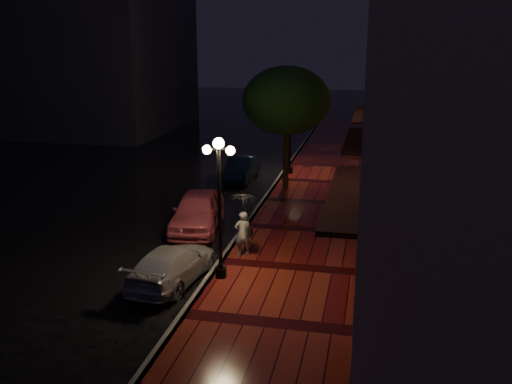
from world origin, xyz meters
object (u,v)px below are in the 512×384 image
Objects in this scene: streetlamp_far at (290,127)px; navy_car at (241,169)px; parking_meter at (245,211)px; street_tree at (287,103)px; silver_car at (173,264)px; pink_car at (197,211)px; woman_with_umbrella at (243,215)px; streetlamp_near at (219,200)px.

streetlamp_far is 1.17× the size of navy_car.
streetlamp_far is 3.22× the size of parking_meter.
street_tree is 4.69m from navy_car.
street_tree is at bearing 84.06° from parking_meter.
streetlamp_far is 9.93m from parking_meter.
streetlamp_far reaches higher than parking_meter.
silver_car is at bearing -107.17° from parking_meter.
pink_car is 2.04m from parking_meter.
streetlamp_far reaches higher than navy_car.
silver_car is 4.70m from parking_meter.
parking_meter is (2.10, -8.28, 0.35)m from navy_car.
street_tree is at bearing -29.99° from navy_car.
woman_with_umbrella is at bearing -88.80° from streetlamp_far.
pink_car is at bearing -73.94° from silver_car.
streetlamp_far reaches higher than woman_with_umbrella.
woman_with_umbrella is at bearing -90.04° from street_tree.
parking_meter is (1.99, -0.39, 0.23)m from pink_car.
streetlamp_far is 3.40m from navy_car.
woman_with_umbrella is (2.44, -2.69, 0.83)m from pink_car.
pink_car reaches higher than navy_car.
streetlamp_far is 1.00× the size of pink_car.
streetlamp_near is 14.00m from streetlamp_far.
navy_car is 0.94× the size of silver_car.
silver_car is at bearing -85.67° from navy_car.
woman_with_umbrella is (1.67, 2.23, 0.99)m from silver_car.
streetlamp_near is at bearing 58.72° from woman_with_umbrella.
street_tree is (0.26, 10.99, 1.64)m from streetlamp_near.
silver_car is (0.77, -4.92, -0.16)m from pink_car.
navy_car is at bearing -78.88° from silver_car.
streetlamp_far reaches higher than silver_car.
streetlamp_near is 2.50m from silver_car.
streetlamp_far is 1.09× the size of silver_car.
navy_car is at bearing -146.73° from streetlamp_far.
parking_meter reaches higher than pink_car.
streetlamp_near is 1.17× the size of navy_car.
pink_car is 3.72m from woman_with_umbrella.
woman_with_umbrella is at bearing 82.48° from streetlamp_near.
streetlamp_near is 1.00× the size of streetlamp_far.
woman_with_umbrella reaches higher than silver_car.
pink_car is 3.22× the size of parking_meter.
street_tree is 1.34× the size of pink_car.
navy_car is at bearing -100.20° from woman_with_umbrella.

